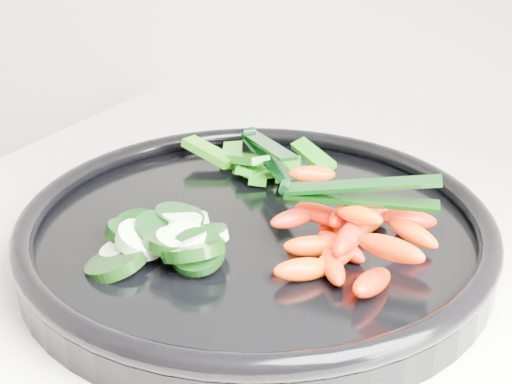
% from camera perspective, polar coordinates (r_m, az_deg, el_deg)
% --- Properties ---
extents(veggie_tray, '(0.39, 0.39, 0.04)m').
position_cam_1_polar(veggie_tray, '(0.57, -0.00, -3.16)').
color(veggie_tray, black).
rests_on(veggie_tray, counter).
extents(cucumber_pile, '(0.12, 0.13, 0.04)m').
position_cam_1_polar(cucumber_pile, '(0.53, -7.46, -3.63)').
color(cucumber_pile, black).
rests_on(cucumber_pile, veggie_tray).
extents(carrot_pile, '(0.14, 0.15, 0.06)m').
position_cam_1_polar(carrot_pile, '(0.52, 7.55, -3.31)').
color(carrot_pile, '#F22D00').
rests_on(carrot_pile, veggie_tray).
extents(pepper_pile, '(0.14, 0.09, 0.03)m').
position_cam_1_polar(pepper_pile, '(0.66, 0.26, 2.24)').
color(pepper_pile, '#18700A').
rests_on(pepper_pile, veggie_tray).
extents(tong_carrot, '(0.11, 0.05, 0.02)m').
position_cam_1_polar(tong_carrot, '(0.51, 8.03, -0.00)').
color(tong_carrot, black).
rests_on(tong_carrot, carrot_pile).
extents(tong_pepper, '(0.09, 0.09, 0.02)m').
position_cam_1_polar(tong_pepper, '(0.64, 0.83, 3.40)').
color(tong_pepper, black).
rests_on(tong_pepper, pepper_pile).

